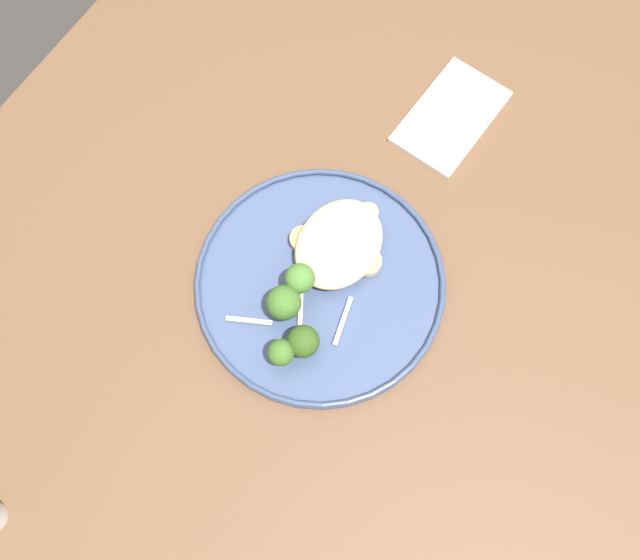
# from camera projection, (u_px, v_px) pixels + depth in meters

# --- Properties ---
(ground) EXTENTS (6.00, 6.00, 0.00)m
(ground) POSITION_uv_depth(u_px,v_px,m) (344.00, 378.00, 1.54)
(ground) COLOR #2D2B28
(wooden_dining_table) EXTENTS (1.40, 1.00, 0.74)m
(wooden_dining_table) POSITION_uv_depth(u_px,v_px,m) (361.00, 280.00, 0.92)
(wooden_dining_table) COLOR brown
(wooden_dining_table) RESTS_ON ground
(dinner_plate) EXTENTS (0.29, 0.29, 0.02)m
(dinner_plate) POSITION_uv_depth(u_px,v_px,m) (320.00, 283.00, 0.82)
(dinner_plate) COLOR #38476B
(dinner_plate) RESTS_ON wooden_dining_table
(noodle_bed) EXTENTS (0.12, 0.09, 0.04)m
(noodle_bed) POSITION_uv_depth(u_px,v_px,m) (339.00, 244.00, 0.82)
(noodle_bed) COLOR beige
(noodle_bed) RESTS_ON dinner_plate
(seared_scallop_tilted_round) EXTENTS (0.02, 0.02, 0.02)m
(seared_scallop_tilted_round) POSITION_uv_depth(u_px,v_px,m) (351.00, 226.00, 0.83)
(seared_scallop_tilted_round) COLOR beige
(seared_scallop_tilted_round) RESTS_ON dinner_plate
(seared_scallop_large_seared) EXTENTS (0.03, 0.03, 0.02)m
(seared_scallop_large_seared) POSITION_uv_depth(u_px,v_px,m) (368.00, 262.00, 0.82)
(seared_scallop_large_seared) COLOR #E5C689
(seared_scallop_large_seared) RESTS_ON dinner_plate
(seared_scallop_half_hidden) EXTENTS (0.03, 0.03, 0.02)m
(seared_scallop_half_hidden) POSITION_uv_depth(u_px,v_px,m) (331.00, 230.00, 0.83)
(seared_scallop_half_hidden) COLOR #DBB77A
(seared_scallop_half_hidden) RESTS_ON dinner_plate
(seared_scallop_tiny_bay) EXTENTS (0.02, 0.02, 0.02)m
(seared_scallop_tiny_bay) POSITION_uv_depth(u_px,v_px,m) (368.00, 214.00, 0.84)
(seared_scallop_tiny_bay) COLOR beige
(seared_scallop_tiny_bay) RESTS_ON dinner_plate
(seared_scallop_on_noodles) EXTENTS (0.03, 0.03, 0.01)m
(seared_scallop_on_noodles) POSITION_uv_depth(u_px,v_px,m) (303.00, 239.00, 0.83)
(seared_scallop_on_noodles) COLOR #DBB77A
(seared_scallop_on_noodles) RESTS_ON dinner_plate
(seared_scallop_left_edge) EXTENTS (0.03, 0.03, 0.02)m
(seared_scallop_left_edge) POSITION_uv_depth(u_px,v_px,m) (328.00, 274.00, 0.81)
(seared_scallop_left_edge) COLOR #DBB77A
(seared_scallop_left_edge) RESTS_ON dinner_plate
(broccoli_floret_tall_stalk) EXTENTS (0.03, 0.03, 0.05)m
(broccoli_floret_tall_stalk) POSITION_uv_depth(u_px,v_px,m) (281.00, 353.00, 0.76)
(broccoli_floret_tall_stalk) COLOR #89A356
(broccoli_floret_tall_stalk) RESTS_ON dinner_plate
(broccoli_floret_split_head) EXTENTS (0.04, 0.04, 0.05)m
(broccoli_floret_split_head) POSITION_uv_depth(u_px,v_px,m) (303.00, 341.00, 0.77)
(broccoli_floret_split_head) COLOR #7A994C
(broccoli_floret_split_head) RESTS_ON dinner_plate
(broccoli_floret_center_pile) EXTENTS (0.04, 0.04, 0.05)m
(broccoli_floret_center_pile) POSITION_uv_depth(u_px,v_px,m) (284.00, 303.00, 0.78)
(broccoli_floret_center_pile) COLOR #89A356
(broccoli_floret_center_pile) RESTS_ON dinner_plate
(broccoli_floret_small_sprig) EXTENTS (0.03, 0.03, 0.06)m
(broccoli_floret_small_sprig) POSITION_uv_depth(u_px,v_px,m) (300.00, 279.00, 0.78)
(broccoli_floret_small_sprig) COLOR #89A356
(broccoli_floret_small_sprig) RESTS_ON dinner_plate
(onion_sliver_curled_piece) EXTENTS (0.06, 0.02, 0.00)m
(onion_sliver_curled_piece) POSITION_uv_depth(u_px,v_px,m) (343.00, 321.00, 0.80)
(onion_sliver_curled_piece) COLOR silver
(onion_sliver_curled_piece) RESTS_ON dinner_plate
(onion_sliver_long_sliver) EXTENTS (0.03, 0.02, 0.00)m
(onion_sliver_long_sliver) POSITION_uv_depth(u_px,v_px,m) (300.00, 309.00, 0.81)
(onion_sliver_long_sliver) COLOR silver
(onion_sliver_long_sliver) RESTS_ON dinner_plate
(onion_sliver_pale_crescent) EXTENTS (0.03, 0.05, 0.00)m
(onion_sliver_pale_crescent) POSITION_uv_depth(u_px,v_px,m) (249.00, 321.00, 0.80)
(onion_sliver_pale_crescent) COLOR silver
(onion_sliver_pale_crescent) RESTS_ON dinner_plate
(folded_napkin) EXTENTS (0.16, 0.10, 0.01)m
(folded_napkin) POSITION_uv_depth(u_px,v_px,m) (451.00, 117.00, 0.90)
(folded_napkin) COLOR white
(folded_napkin) RESTS_ON wooden_dining_table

